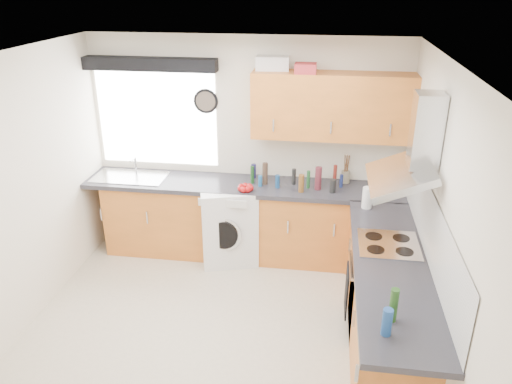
% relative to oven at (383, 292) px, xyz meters
% --- Properties ---
extents(ground_plane, '(3.60, 3.60, 0.00)m').
position_rel_oven_xyz_m(ground_plane, '(-1.50, -0.30, -0.42)').
color(ground_plane, beige).
extents(ceiling, '(3.60, 3.60, 0.02)m').
position_rel_oven_xyz_m(ceiling, '(-1.50, -0.30, 2.08)').
color(ceiling, white).
rests_on(ceiling, wall_back).
extents(wall_back, '(3.60, 0.02, 2.50)m').
position_rel_oven_xyz_m(wall_back, '(-1.50, 1.50, 0.82)').
color(wall_back, silver).
rests_on(wall_back, ground_plane).
extents(wall_front, '(3.60, 0.02, 2.50)m').
position_rel_oven_xyz_m(wall_front, '(-1.50, -2.10, 0.82)').
color(wall_front, silver).
rests_on(wall_front, ground_plane).
extents(wall_left, '(0.02, 3.60, 2.50)m').
position_rel_oven_xyz_m(wall_left, '(-3.30, -0.30, 0.82)').
color(wall_left, silver).
rests_on(wall_left, ground_plane).
extents(wall_right, '(0.02, 3.60, 2.50)m').
position_rel_oven_xyz_m(wall_right, '(0.30, -0.30, 0.82)').
color(wall_right, silver).
rests_on(wall_right, ground_plane).
extents(window, '(1.40, 0.02, 1.10)m').
position_rel_oven_xyz_m(window, '(-2.55, 1.49, 1.12)').
color(window, silver).
rests_on(window, wall_back).
extents(window_blind, '(1.50, 0.18, 0.14)m').
position_rel_oven_xyz_m(window_blind, '(-2.55, 1.40, 1.76)').
color(window_blind, black).
rests_on(window_blind, wall_back).
extents(splashback, '(0.01, 3.00, 0.54)m').
position_rel_oven_xyz_m(splashback, '(0.29, 0.00, 0.75)').
color(splashback, white).
rests_on(splashback, wall_right).
extents(base_cab_back, '(3.00, 0.58, 0.86)m').
position_rel_oven_xyz_m(base_cab_back, '(-1.60, 1.21, 0.01)').
color(base_cab_back, '#AF6024').
rests_on(base_cab_back, ground_plane).
extents(base_cab_corner, '(0.60, 0.60, 0.86)m').
position_rel_oven_xyz_m(base_cab_corner, '(0.00, 1.20, 0.01)').
color(base_cab_corner, '#AF6024').
rests_on(base_cab_corner, ground_plane).
extents(base_cab_right, '(0.58, 2.10, 0.86)m').
position_rel_oven_xyz_m(base_cab_right, '(0.01, -0.15, 0.01)').
color(base_cab_right, '#AF6024').
rests_on(base_cab_right, ground_plane).
extents(worktop_back, '(3.60, 0.62, 0.05)m').
position_rel_oven_xyz_m(worktop_back, '(-1.50, 1.20, 0.46)').
color(worktop_back, '#24242A').
rests_on(worktop_back, base_cab_back).
extents(worktop_right, '(0.62, 2.42, 0.05)m').
position_rel_oven_xyz_m(worktop_right, '(0.00, -0.30, 0.46)').
color(worktop_right, '#24242A').
rests_on(worktop_right, base_cab_right).
extents(sink, '(0.84, 0.46, 0.10)m').
position_rel_oven_xyz_m(sink, '(-2.83, 1.20, 0.52)').
color(sink, '#B9BDC4').
rests_on(sink, worktop_back).
extents(oven, '(0.56, 0.58, 0.85)m').
position_rel_oven_xyz_m(oven, '(0.00, 0.00, 0.00)').
color(oven, black).
rests_on(oven, ground_plane).
extents(hob_plate, '(0.52, 0.52, 0.01)m').
position_rel_oven_xyz_m(hob_plate, '(0.00, 0.00, 0.49)').
color(hob_plate, '#B9BDC4').
rests_on(hob_plate, worktop_right).
extents(extractor_hood, '(0.52, 0.78, 0.66)m').
position_rel_oven_xyz_m(extractor_hood, '(0.10, -0.00, 1.34)').
color(extractor_hood, '#B9BDC4').
rests_on(extractor_hood, wall_right).
extents(upper_cabinets, '(1.70, 0.35, 0.70)m').
position_rel_oven_xyz_m(upper_cabinets, '(-0.55, 1.32, 1.38)').
color(upper_cabinets, '#AF6024').
rests_on(upper_cabinets, wall_back).
extents(washing_machine, '(0.76, 0.74, 0.90)m').
position_rel_oven_xyz_m(washing_machine, '(-1.65, 1.10, 0.03)').
color(washing_machine, silver).
rests_on(washing_machine, ground_plane).
extents(wall_clock, '(0.28, 0.04, 0.28)m').
position_rel_oven_xyz_m(wall_clock, '(-1.96, 1.48, 1.34)').
color(wall_clock, black).
rests_on(wall_clock, wall_back).
extents(casserole, '(0.36, 0.27, 0.14)m').
position_rel_oven_xyz_m(casserole, '(-1.20, 1.42, 1.80)').
color(casserole, silver).
rests_on(casserole, upper_cabinets).
extents(storage_box, '(0.22, 0.18, 0.10)m').
position_rel_oven_xyz_m(storage_box, '(-0.84, 1.25, 1.78)').
color(storage_box, '#A72A2E').
rests_on(storage_box, upper_cabinets).
extents(utensil_pot, '(0.10, 0.10, 0.14)m').
position_rel_oven_xyz_m(utensil_pot, '(-0.35, 1.40, 0.55)').
color(utensil_pot, gray).
rests_on(utensil_pot, worktop_back).
extents(kitchen_roll, '(0.12, 0.12, 0.22)m').
position_rel_oven_xyz_m(kitchen_roll, '(-0.15, 0.75, 0.59)').
color(kitchen_roll, silver).
rests_on(kitchen_roll, worktop_right).
extents(tomato_cluster, '(0.16, 0.16, 0.07)m').
position_rel_oven_xyz_m(tomato_cluster, '(-1.43, 1.00, 0.52)').
color(tomato_cluster, '#A40D0E').
rests_on(tomato_cluster, worktop_back).
extents(jar_0, '(0.07, 0.07, 0.26)m').
position_rel_oven_xyz_m(jar_0, '(-0.65, 1.16, 0.61)').
color(jar_0, '#561E28').
rests_on(jar_0, worktop_back).
extents(jar_1, '(0.05, 0.05, 0.16)m').
position_rel_oven_xyz_m(jar_1, '(-1.40, 1.40, 0.57)').
color(jar_1, '#1A164C').
rests_on(jar_1, worktop_back).
extents(jar_2, '(0.06, 0.06, 0.25)m').
position_rel_oven_xyz_m(jar_2, '(-1.25, 1.22, 0.61)').
color(jar_2, '#3C2B21').
rests_on(jar_2, worktop_back).
extents(jar_3, '(0.04, 0.04, 0.20)m').
position_rel_oven_xyz_m(jar_3, '(-0.76, 1.18, 0.59)').
color(jar_3, '#1E5426').
rests_on(jar_3, worktop_back).
extents(jar_4, '(0.05, 0.05, 0.18)m').
position_rel_oven_xyz_m(jar_4, '(-0.93, 1.26, 0.58)').
color(jar_4, black).
rests_on(jar_4, worktop_back).
extents(jar_5, '(0.06, 0.06, 0.15)m').
position_rel_oven_xyz_m(jar_5, '(-0.49, 1.09, 0.56)').
color(jar_5, black).
rests_on(jar_5, worktop_back).
extents(jar_6, '(0.06, 0.06, 0.20)m').
position_rel_oven_xyz_m(jar_6, '(-0.83, 1.06, 0.58)').
color(jar_6, brown).
rests_on(jar_6, worktop_back).
extents(jar_7, '(0.04, 0.04, 0.15)m').
position_rel_oven_xyz_m(jar_7, '(-0.40, 1.26, 0.56)').
color(jar_7, navy).
rests_on(jar_7, worktop_back).
extents(jar_8, '(0.05, 0.05, 0.15)m').
position_rel_oven_xyz_m(jar_8, '(-1.10, 1.14, 0.56)').
color(jar_8, navy).
rests_on(jar_8, worktop_back).
extents(jar_9, '(0.04, 0.04, 0.26)m').
position_rel_oven_xyz_m(jar_9, '(-0.47, 1.25, 0.61)').
color(jar_9, maroon).
rests_on(jar_9, worktop_back).
extents(jar_10, '(0.04, 0.04, 0.13)m').
position_rel_oven_xyz_m(jar_10, '(-1.29, 1.15, 0.55)').
color(jar_10, '#1C5589').
rests_on(jar_10, worktop_back).
extents(jar_11, '(0.04, 0.04, 0.20)m').
position_rel_oven_xyz_m(jar_11, '(-1.39, 1.23, 0.59)').
color(jar_11, '#153D18').
rests_on(jar_11, worktop_back).
extents(bottle_0, '(0.06, 0.06, 0.25)m').
position_rel_oven_xyz_m(bottle_0, '(-0.08, -1.06, 0.61)').
color(bottle_0, '#204619').
rests_on(bottle_0, worktop_right).
extents(bottle_1, '(0.07, 0.07, 0.20)m').
position_rel_oven_xyz_m(bottle_1, '(-0.13, -1.21, 0.58)').
color(bottle_1, navy).
rests_on(bottle_1, worktop_right).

